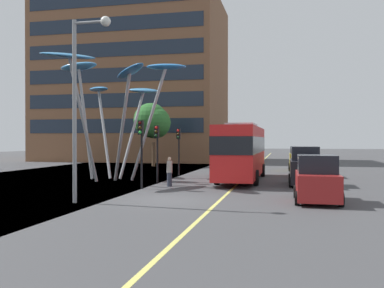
{
  "coord_description": "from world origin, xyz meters",
  "views": [
    {
      "loc": [
        5.25,
        -18.86,
        2.75
      ],
      "look_at": [
        -0.64,
        7.98,
        2.5
      ],
      "focal_mm": 39.66,
      "sensor_mm": 36.0,
      "label": 1
    }
  ],
  "objects_px": {
    "traffic_light_kerb_far": "(157,141)",
    "street_lamp": "(83,86)",
    "car_parked_near": "(317,180)",
    "car_side_street": "(299,159)",
    "red_bus": "(242,150)",
    "leaf_sculpture": "(111,83)",
    "traffic_light_island_mid": "(179,142)",
    "car_parked_mid": "(305,167)",
    "pedestrian": "(169,172)",
    "car_parked_far": "(307,163)",
    "traffic_light_kerb_near": "(141,140)"
  },
  "relations": [
    {
      "from": "traffic_light_kerb_far",
      "to": "street_lamp",
      "type": "bearing_deg",
      "value": -93.46
    },
    {
      "from": "car_parked_near",
      "to": "car_side_street",
      "type": "bearing_deg",
      "value": 90.33
    },
    {
      "from": "red_bus",
      "to": "car_side_street",
      "type": "bearing_deg",
      "value": 68.6
    },
    {
      "from": "leaf_sculpture",
      "to": "car_side_street",
      "type": "height_order",
      "value": "leaf_sculpture"
    },
    {
      "from": "traffic_light_island_mid",
      "to": "car_side_street",
      "type": "xyz_separation_m",
      "value": [
        9.29,
        7.75,
        -1.59
      ]
    },
    {
      "from": "street_lamp",
      "to": "traffic_light_island_mid",
      "type": "bearing_deg",
      "value": 87.53
    },
    {
      "from": "car_parked_mid",
      "to": "street_lamp",
      "type": "xyz_separation_m",
      "value": [
        -9.83,
        -9.63,
        4.03
      ]
    },
    {
      "from": "car_side_street",
      "to": "traffic_light_kerb_far",
      "type": "bearing_deg",
      "value": -125.42
    },
    {
      "from": "traffic_light_kerb_far",
      "to": "street_lamp",
      "type": "relative_size",
      "value": 0.46
    },
    {
      "from": "car_parked_mid",
      "to": "street_lamp",
      "type": "bearing_deg",
      "value": -135.58
    },
    {
      "from": "car_parked_near",
      "to": "leaf_sculpture",
      "type": "bearing_deg",
      "value": 149.44
    },
    {
      "from": "street_lamp",
      "to": "traffic_light_kerb_far",
      "type": "bearing_deg",
      "value": 86.54
    },
    {
      "from": "traffic_light_island_mid",
      "to": "pedestrian",
      "type": "relative_size",
      "value": 2.07
    },
    {
      "from": "red_bus",
      "to": "leaf_sculpture",
      "type": "distance_m",
      "value": 10.08
    },
    {
      "from": "traffic_light_kerb_far",
      "to": "pedestrian",
      "type": "height_order",
      "value": "traffic_light_kerb_far"
    },
    {
      "from": "traffic_light_kerb_far",
      "to": "pedestrian",
      "type": "xyz_separation_m",
      "value": [
        1.4,
        -2.03,
        -1.79
      ]
    },
    {
      "from": "leaf_sculpture",
      "to": "traffic_light_island_mid",
      "type": "height_order",
      "value": "leaf_sculpture"
    },
    {
      "from": "car_parked_far",
      "to": "pedestrian",
      "type": "relative_size",
      "value": 2.54
    },
    {
      "from": "car_parked_far",
      "to": "street_lamp",
      "type": "bearing_deg",
      "value": -122.8
    },
    {
      "from": "traffic_light_kerb_far",
      "to": "car_parked_near",
      "type": "bearing_deg",
      "value": -35.19
    },
    {
      "from": "red_bus",
      "to": "car_parked_far",
      "type": "distance_m",
      "value": 6.21
    },
    {
      "from": "car_parked_far",
      "to": "traffic_light_kerb_far",
      "type": "bearing_deg",
      "value": -145.26
    },
    {
      "from": "traffic_light_island_mid",
      "to": "pedestrian",
      "type": "xyz_separation_m",
      "value": [
        1.32,
        -7.44,
        -1.75
      ]
    },
    {
      "from": "car_parked_near",
      "to": "street_lamp",
      "type": "relative_size",
      "value": 0.47
    },
    {
      "from": "traffic_light_kerb_near",
      "to": "street_lamp",
      "type": "relative_size",
      "value": 0.48
    },
    {
      "from": "street_lamp",
      "to": "red_bus",
      "type": "bearing_deg",
      "value": 63.9
    },
    {
      "from": "pedestrian",
      "to": "street_lamp",
      "type": "bearing_deg",
      "value": -105.25
    },
    {
      "from": "red_bus",
      "to": "traffic_light_kerb_far",
      "type": "bearing_deg",
      "value": -153.6
    },
    {
      "from": "car_parked_near",
      "to": "car_parked_mid",
      "type": "distance_m",
      "value": 7.13
    },
    {
      "from": "car_side_street",
      "to": "pedestrian",
      "type": "height_order",
      "value": "car_side_street"
    },
    {
      "from": "traffic_light_island_mid",
      "to": "car_parked_far",
      "type": "bearing_deg",
      "value": 7.79
    },
    {
      "from": "traffic_light_kerb_near",
      "to": "car_parked_mid",
      "type": "xyz_separation_m",
      "value": [
        9.09,
        4.07,
        -1.69
      ]
    },
    {
      "from": "red_bus",
      "to": "traffic_light_kerb_near",
      "type": "xyz_separation_m",
      "value": [
        -5.03,
        -6.22,
        0.67
      ]
    },
    {
      "from": "traffic_light_kerb_near",
      "to": "red_bus",
      "type": "bearing_deg",
      "value": 51.04
    },
    {
      "from": "traffic_light_kerb_far",
      "to": "traffic_light_island_mid",
      "type": "relative_size",
      "value": 1.02
    },
    {
      "from": "leaf_sculpture",
      "to": "street_lamp",
      "type": "xyz_separation_m",
      "value": [
        3.07,
        -10.25,
        -1.56
      ]
    },
    {
      "from": "traffic_light_island_mid",
      "to": "car_parked_near",
      "type": "relative_size",
      "value": 0.95
    },
    {
      "from": "traffic_light_island_mid",
      "to": "pedestrian",
      "type": "height_order",
      "value": "traffic_light_island_mid"
    },
    {
      "from": "traffic_light_kerb_far",
      "to": "street_lamp",
      "type": "height_order",
      "value": "street_lamp"
    },
    {
      "from": "red_bus",
      "to": "car_parked_near",
      "type": "distance_m",
      "value": 10.27
    },
    {
      "from": "traffic_light_island_mid",
      "to": "traffic_light_kerb_far",
      "type": "bearing_deg",
      "value": -90.78
    },
    {
      "from": "traffic_light_kerb_far",
      "to": "car_parked_mid",
      "type": "xyz_separation_m",
      "value": [
        9.27,
        0.44,
        -1.58
      ]
    },
    {
      "from": "car_parked_near",
      "to": "pedestrian",
      "type": "bearing_deg",
      "value": 150.04
    },
    {
      "from": "red_bus",
      "to": "pedestrian",
      "type": "bearing_deg",
      "value": -129.6
    },
    {
      "from": "traffic_light_kerb_near",
      "to": "car_parked_far",
      "type": "bearing_deg",
      "value": 47.42
    },
    {
      "from": "traffic_light_island_mid",
      "to": "car_side_street",
      "type": "relative_size",
      "value": 0.94
    },
    {
      "from": "pedestrian",
      "to": "traffic_light_island_mid",
      "type": "bearing_deg",
      "value": 100.09
    },
    {
      "from": "red_bus",
      "to": "street_lamp",
      "type": "xyz_separation_m",
      "value": [
        -5.77,
        -11.78,
        3.02
      ]
    },
    {
      "from": "leaf_sculpture",
      "to": "car_parked_far",
      "type": "distance_m",
      "value": 15.57
    },
    {
      "from": "leaf_sculpture",
      "to": "traffic_light_kerb_near",
      "type": "xyz_separation_m",
      "value": [
        3.82,
        -4.69,
        -3.91
      ]
    }
  ]
}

